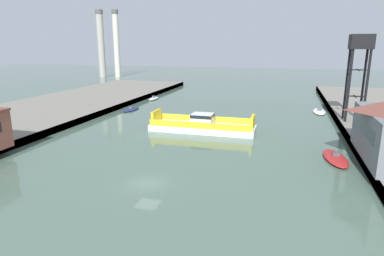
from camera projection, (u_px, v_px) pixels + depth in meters
The scene contains 12 objects.
ground_plane at pixel (147, 183), 36.99m from camera, with size 400.00×400.00×0.00m, color #4C6656.
quay_left at pixel (11, 120), 65.58m from camera, with size 28.00×140.00×1.24m.
chain_ferry at pixel (202, 126), 59.31m from camera, with size 18.66×5.67×3.30m.
moored_boat_near_left at pixel (131, 109), 78.35m from camera, with size 2.76×6.41×0.90m.
moored_boat_near_right at pixel (319, 111), 76.00m from camera, with size 2.83×8.22×0.90m.
moored_boat_mid_left at pixel (154, 98), 93.82m from camera, with size 2.05×6.00×1.08m.
moored_boat_mid_right at pixel (335, 158), 44.42m from camera, with size 3.68×7.94×1.07m.
crane_tower at pixel (360, 52), 59.30m from camera, with size 3.76×3.76×15.61m.
bollard_left_aft at pixel (8, 138), 48.88m from camera, with size 0.32×0.32×0.71m.
bollard_right_aft at pixel (381, 172), 36.01m from camera, with size 0.32×0.32×0.71m.
smokestack_distant_a at pixel (116, 42), 157.41m from camera, with size 2.96×2.96×30.91m.
smokestack_distant_b at pixel (101, 42), 155.66m from camera, with size 3.37×3.37×30.74m.
Camera 1 is at (14.25, -31.69, 14.98)m, focal length 31.11 mm.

